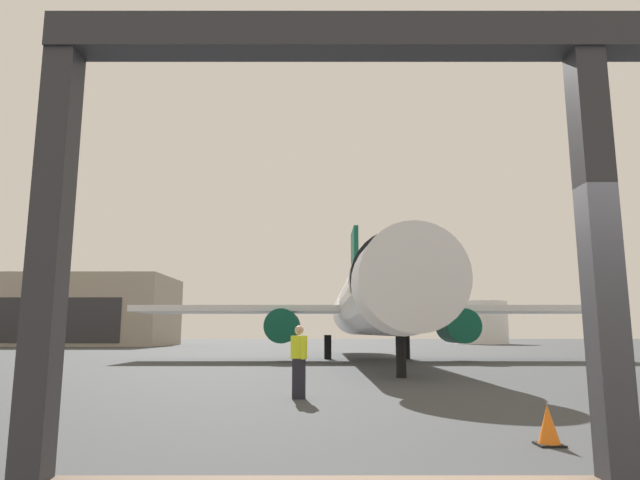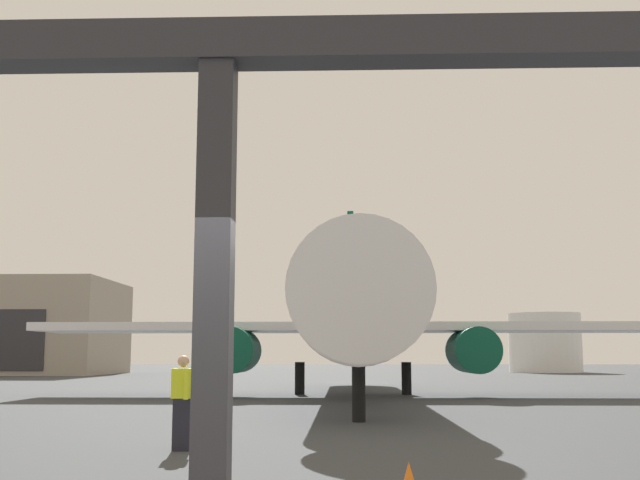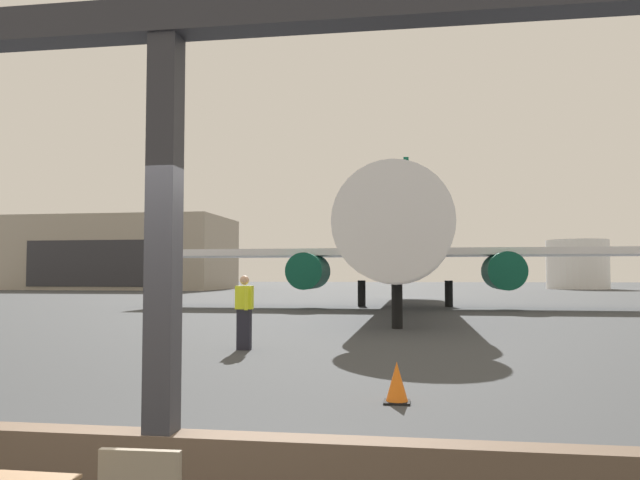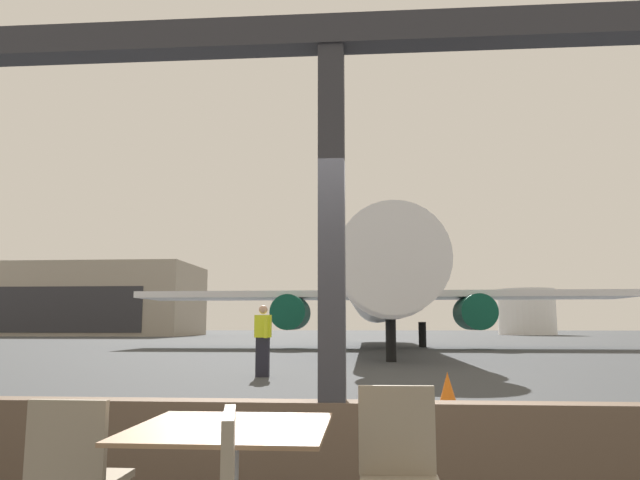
{
  "view_description": "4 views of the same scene",
  "coord_description": "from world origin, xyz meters",
  "px_view_note": "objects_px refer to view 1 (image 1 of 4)",
  "views": [
    {
      "loc": [
        -1.78,
        -3.48,
        1.56
      ],
      "look_at": [
        -1.81,
        13.53,
        4.42
      ],
      "focal_mm": 31.12,
      "sensor_mm": 36.0,
      "label": 1
    },
    {
      "loc": [
        0.73,
        -4.29,
        1.74
      ],
      "look_at": [
        0.2,
        12.48,
        4.25
      ],
      "focal_mm": 43.36,
      "sensor_mm": 36.0,
      "label": 2
    },
    {
      "loc": [
        1.71,
        -4.07,
        1.76
      ],
      "look_at": [
        -1.06,
        14.01,
        2.78
      ],
      "focal_mm": 35.05,
      "sensor_mm": 36.0,
      "label": 3
    },
    {
      "loc": [
        0.26,
        -4.48,
        1.24
      ],
      "look_at": [
        -0.99,
        11.71,
        3.57
      ],
      "focal_mm": 33.53,
      "sensor_mm": 36.0,
      "label": 4
    }
  ],
  "objects_px": {
    "airplane": "(371,304)",
    "ground_crew_worker": "(300,361)",
    "distant_hangar": "(73,311)",
    "traffic_cone": "(549,426)",
    "fuel_storage_tank": "(482,323)"
  },
  "relations": [
    {
      "from": "airplane",
      "to": "ground_crew_worker",
      "type": "relative_size",
      "value": 17.91
    },
    {
      "from": "airplane",
      "to": "distant_hangar",
      "type": "xyz_separation_m",
      "value": [
        -34.77,
        39.77,
        1.13
      ]
    },
    {
      "from": "traffic_cone",
      "to": "distant_hangar",
      "type": "bearing_deg",
      "value": 118.9
    },
    {
      "from": "airplane",
      "to": "distant_hangar",
      "type": "relative_size",
      "value": 1.25
    },
    {
      "from": "airplane",
      "to": "distant_hangar",
      "type": "bearing_deg",
      "value": 131.16
    },
    {
      "from": "airplane",
      "to": "traffic_cone",
      "type": "xyz_separation_m",
      "value": [
        0.35,
        -23.84,
        -2.97
      ]
    },
    {
      "from": "airplane",
      "to": "traffic_cone",
      "type": "height_order",
      "value": "airplane"
    },
    {
      "from": "ground_crew_worker",
      "to": "distant_hangar",
      "type": "distance_m",
      "value": 66.05
    },
    {
      "from": "ground_crew_worker",
      "to": "traffic_cone",
      "type": "height_order",
      "value": "ground_crew_worker"
    },
    {
      "from": "traffic_cone",
      "to": "distant_hangar",
      "type": "distance_m",
      "value": 72.77
    },
    {
      "from": "fuel_storage_tank",
      "to": "traffic_cone",
      "type": "bearing_deg",
      "value": -105.45
    },
    {
      "from": "ground_crew_worker",
      "to": "fuel_storage_tank",
      "type": "relative_size",
      "value": 0.23
    },
    {
      "from": "airplane",
      "to": "ground_crew_worker",
      "type": "xyz_separation_m",
      "value": [
        -3.39,
        -18.24,
        -2.33
      ]
    },
    {
      "from": "fuel_storage_tank",
      "to": "distant_hangar",
      "type": "bearing_deg",
      "value": -169.93
    },
    {
      "from": "airplane",
      "to": "ground_crew_worker",
      "type": "distance_m",
      "value": 18.7
    }
  ]
}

